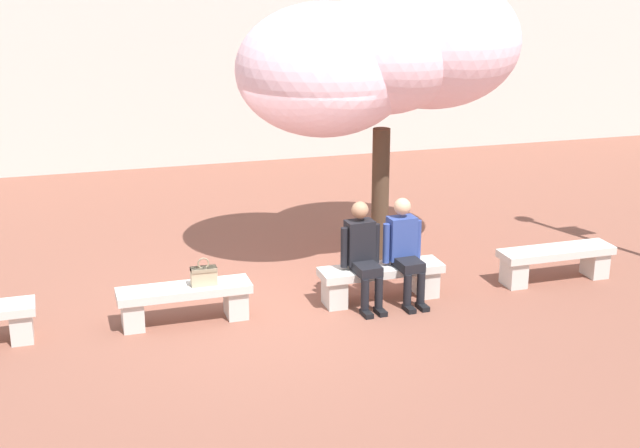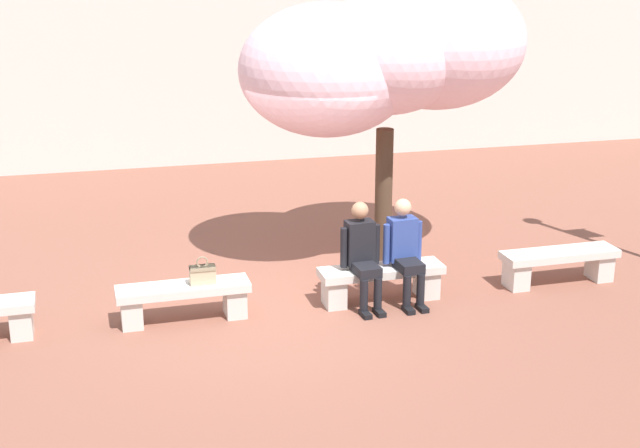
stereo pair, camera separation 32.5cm
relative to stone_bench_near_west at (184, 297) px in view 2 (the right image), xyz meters
name	(u,v)px [view 2 (the right image)]	position (x,y,z in m)	size (l,w,h in m)	color
ground_plane	(285,310)	(1.22, 0.00, -0.29)	(100.00, 100.00, 0.00)	brown
stone_bench_near_west	(184,297)	(0.00, 0.00, 0.00)	(1.56, 0.45, 0.45)	beige
stone_bench_center	(381,279)	(2.43, 0.00, 0.00)	(1.56, 0.45, 0.45)	beige
stone_bench_near_east	(559,262)	(4.87, 0.00, 0.00)	(1.56, 0.45, 0.45)	beige
person_seated_left	(362,251)	(2.17, -0.05, 0.40)	(0.51, 0.70, 1.29)	black
person_seated_right	(405,247)	(2.71, -0.05, 0.40)	(0.51, 0.70, 1.29)	black
handbag	(203,273)	(0.23, -0.02, 0.28)	(0.30, 0.15, 0.34)	tan
cherry_tree_main	(385,55)	(2.90, 1.43, 2.55)	(3.88, 2.31, 3.89)	#473323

